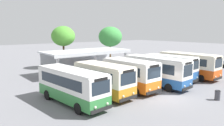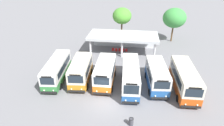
% 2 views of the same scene
% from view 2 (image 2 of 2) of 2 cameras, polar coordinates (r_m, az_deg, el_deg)
% --- Properties ---
extents(ground_plane, '(180.00, 180.00, 0.00)m').
position_cam_2_polar(ground_plane, '(23.55, -1.60, -11.75)').
color(ground_plane, slate).
extents(city_bus_nearest_orange, '(2.86, 8.11, 3.04)m').
position_cam_2_polar(city_bus_nearest_orange, '(28.03, -16.18, -1.77)').
color(city_bus_nearest_orange, black).
rests_on(city_bus_nearest_orange, ground).
extents(city_bus_second_in_row, '(2.88, 6.74, 3.14)m').
position_cam_2_polar(city_bus_second_in_row, '(26.87, -9.34, -2.18)').
color(city_bus_second_in_row, black).
rests_on(city_bus_second_in_row, ground).
extents(city_bus_middle_cream, '(2.57, 6.58, 3.24)m').
position_cam_2_polar(city_bus_middle_cream, '(26.04, -2.05, -2.71)').
color(city_bus_middle_cream, black).
rests_on(city_bus_middle_cream, ground).
extents(city_bus_fourth_amber, '(2.64, 8.14, 3.33)m').
position_cam_2_polar(city_bus_fourth_amber, '(25.27, 5.56, -3.73)').
color(city_bus_fourth_amber, black).
rests_on(city_bus_fourth_amber, ground).
extents(city_bus_fifth_blue, '(2.88, 6.89, 3.20)m').
position_cam_2_polar(city_bus_fifth_blue, '(26.04, 13.29, -3.56)').
color(city_bus_fifth_blue, black).
rests_on(city_bus_fifth_blue, ground).
extents(city_bus_far_end_green, '(2.67, 8.12, 3.29)m').
position_cam_2_polar(city_bus_far_end_green, '(26.26, 20.93, -4.37)').
color(city_bus_far_end_green, black).
rests_on(city_bus_far_end_green, ground).
extents(terminal_canopy, '(12.72, 5.71, 3.40)m').
position_cam_2_polar(terminal_canopy, '(36.11, 3.41, 7.70)').
color(terminal_canopy, silver).
rests_on(terminal_canopy, ground).
extents(waiting_chair_end_by_column, '(0.45, 0.45, 0.86)m').
position_cam_2_polar(waiting_chair_end_by_column, '(35.94, 0.30, 3.99)').
color(waiting_chair_end_by_column, slate).
rests_on(waiting_chair_end_by_column, ground).
extents(waiting_chair_second_from_end, '(0.45, 0.45, 0.86)m').
position_cam_2_polar(waiting_chair_second_from_end, '(35.76, 1.28, 3.86)').
color(waiting_chair_second_from_end, slate).
rests_on(waiting_chair_second_from_end, ground).
extents(waiting_chair_middle_seat, '(0.45, 0.45, 0.86)m').
position_cam_2_polar(waiting_chair_middle_seat, '(35.80, 2.30, 3.87)').
color(waiting_chair_middle_seat, slate).
rests_on(waiting_chair_middle_seat, ground).
extents(waiting_chair_fourth_seat, '(0.45, 0.45, 0.86)m').
position_cam_2_polar(waiting_chair_fourth_seat, '(35.74, 3.30, 3.80)').
color(waiting_chair_fourth_seat, slate).
rests_on(waiting_chair_fourth_seat, ground).
extents(waiting_chair_fifth_seat, '(0.45, 0.45, 0.86)m').
position_cam_2_polar(waiting_chair_fifth_seat, '(35.68, 4.31, 3.73)').
color(waiting_chair_fifth_seat, slate).
rests_on(waiting_chair_fifth_seat, ground).
extents(roadside_tree_behind_canopy, '(3.92, 3.92, 7.06)m').
position_cam_2_polar(roadside_tree_behind_canopy, '(40.49, 3.02, 13.93)').
color(roadside_tree_behind_canopy, brown).
rests_on(roadside_tree_behind_canopy, ground).
extents(roadside_tree_east_of_canopy, '(4.72, 4.72, 7.09)m').
position_cam_2_polar(roadside_tree_east_of_canopy, '(42.01, 18.23, 12.71)').
color(roadside_tree_east_of_canopy, brown).
rests_on(roadside_tree_east_of_canopy, ground).
extents(litter_bin_apron, '(0.49, 0.49, 0.90)m').
position_cam_2_polar(litter_bin_apron, '(20.63, 5.76, -17.14)').
color(litter_bin_apron, '#3F3F47').
rests_on(litter_bin_apron, ground).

